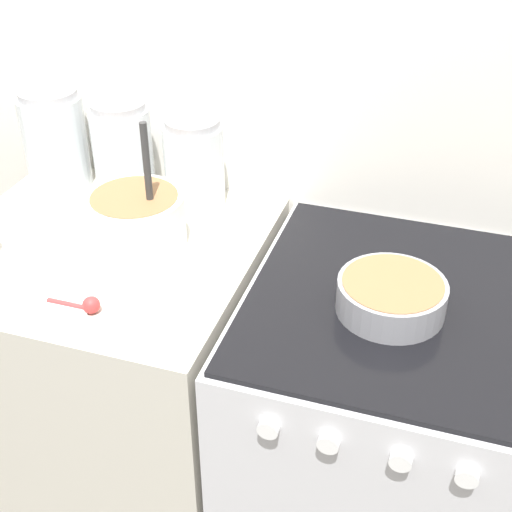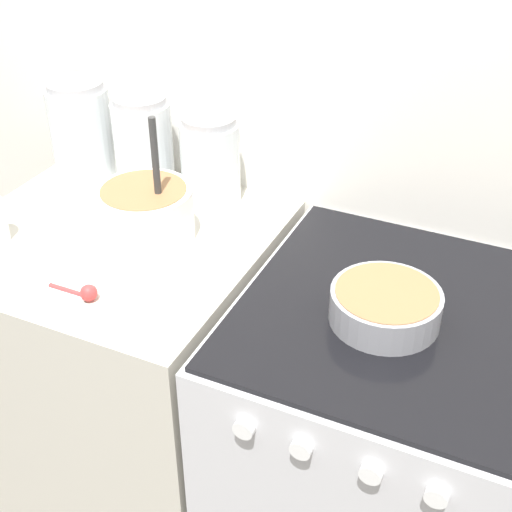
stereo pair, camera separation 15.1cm
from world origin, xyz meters
name	(u,v)px [view 1 (the left image)]	position (x,y,z in m)	size (l,w,h in m)	color
wall_back	(295,89)	(0.00, 0.71, 1.20)	(4.42, 0.05, 2.40)	white
countertop_cabinet	(122,388)	(-0.36, 0.34, 0.46)	(0.71, 0.68, 0.92)	beige
stove	(378,450)	(0.33, 0.34, 0.46)	(0.63, 0.70, 0.92)	silver
mixing_bowl	(136,217)	(-0.27, 0.37, 0.99)	(0.22, 0.22, 0.31)	white
baking_pan	(391,296)	(0.32, 0.30, 0.95)	(0.22, 0.22, 0.07)	gray
storage_jar_left	(56,144)	(-0.60, 0.58, 1.03)	(0.16, 0.16, 0.26)	silver
storage_jar_middle	(123,156)	(-0.41, 0.58, 1.02)	(0.15, 0.15, 0.25)	silver
storage_jar_right	(195,169)	(-0.22, 0.58, 1.02)	(0.15, 0.15, 0.23)	silver
recipe_page	(50,284)	(-0.38, 0.16, 0.92)	(0.25, 0.25, 0.01)	white
measuring_spoon	(86,305)	(-0.26, 0.11, 0.93)	(0.12, 0.04, 0.04)	red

